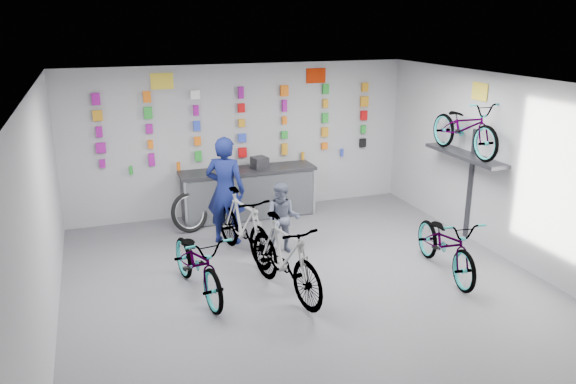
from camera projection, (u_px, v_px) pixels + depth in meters
name	position (u px, v px, depth m)	size (l,w,h in m)	color
floor	(315.00, 295.00, 8.16)	(8.00, 8.00, 0.00)	#545459
ceiling	(318.00, 87.00, 7.26)	(8.00, 8.00, 0.00)	white
wall_back	(241.00, 140.00, 11.31)	(7.00, 7.00, 0.00)	#B3B3B5
wall_front	(522.00, 354.00, 4.11)	(7.00, 7.00, 0.00)	#B3B3B5
wall_left	(41.00, 227.00, 6.60)	(8.00, 8.00, 0.00)	#B3B3B5
wall_right	(522.00, 174.00, 8.82)	(8.00, 8.00, 0.00)	#B3B3B5
counter	(248.00, 194.00, 11.20)	(2.70, 0.66, 1.00)	black
merch_wall	(241.00, 124.00, 11.14)	(5.58, 0.08, 1.56)	#981189
wall_bracket	(466.00, 160.00, 9.86)	(0.39, 1.90, 2.00)	#333338
sign_left	(162.00, 81.00, 10.45)	(0.42, 0.02, 0.30)	yellow
sign_right	(316.00, 76.00, 11.44)	(0.42, 0.02, 0.30)	#BE2303
sign_side	(480.00, 92.00, 9.55)	(0.02, 0.40, 0.30)	yellow
bike_left	(198.00, 262.00, 8.05)	(0.66, 1.89, 0.99)	gray
bike_center	(285.00, 257.00, 8.03)	(0.54, 1.92, 1.16)	gray
bike_right	(446.00, 244.00, 8.72)	(0.66, 1.89, 0.99)	gray
bike_service	(244.00, 225.00, 9.30)	(0.53, 1.89, 1.14)	gray
bike_wall	(465.00, 127.00, 9.66)	(0.63, 1.80, 0.95)	gray
clerk	(225.00, 191.00, 9.80)	(0.70, 0.46, 1.93)	#0E164A
customer	(283.00, 219.00, 9.43)	(0.60, 0.47, 1.24)	#52596E
spare_wheel	(190.00, 212.00, 10.50)	(0.81, 0.54, 0.75)	black
register	(260.00, 163.00, 11.10)	(0.28, 0.30, 0.22)	black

